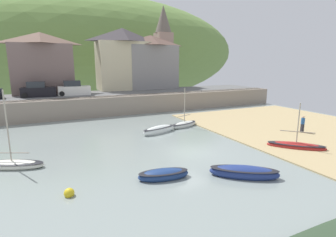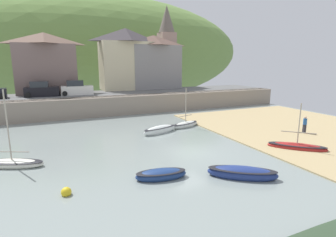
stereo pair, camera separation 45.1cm
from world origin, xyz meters
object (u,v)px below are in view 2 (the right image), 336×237
Objects in this scene: sailboat_nearest_shore at (242,173)px; waterfront_building_right at (154,62)px; person_on_slipway at (305,124)px; waterfront_building_centre at (126,59)px; sailboat_far_left at (12,163)px; sailboat_white_hull at (297,147)px; fishing_boat_green at (186,125)px; parked_car_end_of_row at (77,89)px; dinghy_open_wooden at (160,130)px; parked_car_by_wall at (42,90)px; church_with_spire at (167,45)px; rowboat_small_beached at (161,175)px; waterfront_building_left at (46,63)px; mooring_buoy at (66,192)px.

waterfront_building_right is at bearing 114.10° from sailboat_nearest_shore.
waterfront_building_right reaches higher than person_on_slipway.
sailboat_far_left is (-14.38, -23.19, -7.03)m from waterfront_building_centre.
waterfront_building_right reaches higher than sailboat_far_left.
sailboat_nearest_shore is (-7.34, -2.39, 0.05)m from sailboat_white_hull.
waterfront_building_centre is 19.48m from fishing_boat_green.
fishing_boat_green is 12.98m from sailboat_nearest_shore.
parked_car_end_of_row is at bearing 131.43° from person_on_slipway.
sailboat_white_hull is 2.43× the size of person_on_slipway.
parked_car_by_wall is at bearing 106.96° from dinghy_open_wooden.
church_with_spire is at bearing 75.11° from sailboat_far_left.
parked_car_by_wall is at bearing -158.34° from church_with_spire.
person_on_slipway is (24.51, -2.15, 0.76)m from sailboat_far_left.
sailboat_nearest_shore is at bearing -116.68° from sailboat_white_hull.
sailboat_nearest_shore is at bearing -12.99° from rowboat_small_beached.
rowboat_small_beached is (-10.89, -28.93, -6.57)m from waterfront_building_right.
waterfront_building_left reaches higher than fishing_boat_green.
sailboat_nearest_shore is 1.27× the size of rowboat_small_beached.
waterfront_building_centre is 0.66× the size of church_with_spire.
person_on_slipway is (10.14, -25.34, -6.27)m from waterfront_building_centre.
parked_car_end_of_row is at bearing 104.57° from rowboat_small_beached.
church_with_spire is at bearing 129.56° from sailboat_white_hull.
sailboat_far_left is at bearing -129.49° from waterfront_building_right.
parked_car_by_wall reaches higher than sailboat_white_hull.
dinghy_open_wooden is 0.93× the size of parked_car_by_wall.
dinghy_open_wooden is at bearing 77.56° from rowboat_small_beached.
parked_car_end_of_row is 2.58× the size of person_on_slipway.
parked_car_end_of_row reaches higher than mooring_buoy.
waterfront_building_centre is at bearing -155.67° from church_with_spire.
waterfront_building_centre is 20.67m from dinghy_open_wooden.
fishing_boat_green is 3.64m from dinghy_open_wooden.
mooring_buoy is at bearing -89.27° from waterfront_building_left.
church_with_spire is 8.86× the size of person_on_slipway.
parked_car_end_of_row is at bearing -51.97° from waterfront_building_left.
waterfront_building_centre is at bearing 122.73° from sailboat_nearest_shore.
parked_car_by_wall is (-13.74, 13.64, 2.95)m from fishing_boat_green.
sailboat_far_left is 1.62× the size of rowboat_small_beached.
waterfront_building_centre is 2.98× the size of rowboat_small_beached.
church_with_spire reaches higher than mooring_buoy.
waterfront_building_left is 2.13× the size of dinghy_open_wooden.
person_on_slipway is at bearing 20.60° from sailboat_far_left.
waterfront_building_right is at bearing 79.04° from rowboat_small_beached.
fishing_boat_green is 1.02× the size of parked_car_end_of_row.
waterfront_building_centre is 5.89× the size of person_on_slipway.
waterfront_building_right is 2.03× the size of fishing_boat_green.
waterfront_building_right is at bearing 76.12° from sailboat_far_left.
person_on_slipway is at bearing -45.82° from parked_car_end_of_row.
parked_car_by_wall is (1.82, 18.69, 2.98)m from sailboat_far_left.
sailboat_far_left is 10.02m from rowboat_small_beached.
church_with_spire is 25.30m from fishing_boat_green.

